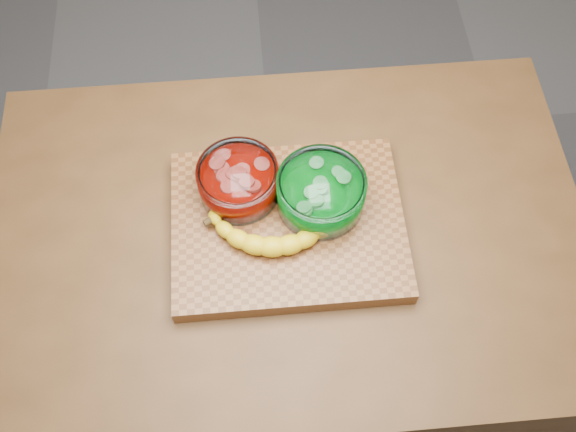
{
  "coord_description": "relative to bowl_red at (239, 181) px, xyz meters",
  "views": [
    {
      "loc": [
        -0.05,
        -0.57,
        2.04
      ],
      "look_at": [
        0.0,
        0.0,
        0.96
      ],
      "focal_mm": 40.0,
      "sensor_mm": 36.0,
      "label": 1
    }
  ],
  "objects": [
    {
      "name": "bowl_green",
      "position": [
        0.16,
        -0.04,
        0.0
      ],
      "size": [
        0.17,
        0.17,
        0.08
      ],
      "color": "white",
      "rests_on": "cutting_board"
    },
    {
      "name": "ground",
      "position": [
        0.09,
        -0.08,
        -0.98
      ],
      "size": [
        3.5,
        3.5,
        0.0
      ],
      "primitive_type": "plane",
      "color": "#55565A",
      "rests_on": "ground"
    },
    {
      "name": "bowl_red",
      "position": [
        0.0,
        0.0,
        0.0
      ],
      "size": [
        0.16,
        0.16,
        0.07
      ],
      "color": "white",
      "rests_on": "cutting_board"
    },
    {
      "name": "cutting_board",
      "position": [
        0.09,
        -0.08,
        -0.06
      ],
      "size": [
        0.45,
        0.35,
        0.04
      ],
      "primitive_type": "cube",
      "color": "brown",
      "rests_on": "counter"
    },
    {
      "name": "banana",
      "position": [
        0.06,
        -0.1,
        -0.02
      ],
      "size": [
        0.28,
        0.13,
        0.04
      ],
      "primitive_type": null,
      "color": "gold",
      "rests_on": "cutting_board"
    },
    {
      "name": "counter",
      "position": [
        0.09,
        -0.08,
        -0.53
      ],
      "size": [
        1.2,
        0.8,
        0.9
      ],
      "primitive_type": "cube",
      "color": "#4E3117",
      "rests_on": "ground"
    }
  ]
}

